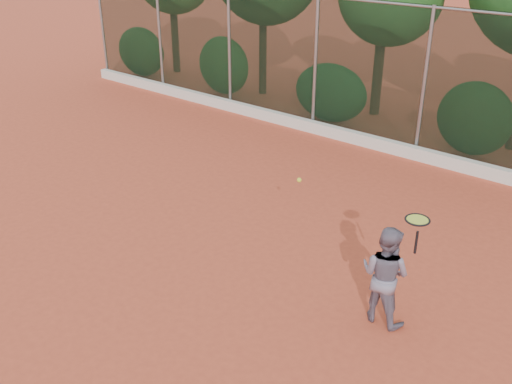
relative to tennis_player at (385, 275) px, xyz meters
The scene contains 6 objects.
ground 2.66m from the tennis_player, 158.79° to the right, with size 80.00×80.00×0.00m, color #C64B2E.
concrete_curb 6.39m from the tennis_player, 112.00° to the left, with size 24.00×0.20×0.30m, color silver.
tennis_player is the anchor object (origin of this frame).
chainlink_fence 6.62m from the tennis_player, 111.41° to the left, with size 24.09×0.09×3.50m.
tennis_racket 1.16m from the tennis_player, 24.35° to the right, with size 0.41×0.41×0.53m.
tennis_ball_in_flight 1.77m from the tennis_player, behind, with size 0.07×0.07×0.07m.
Camera 1 is at (5.23, -5.27, 5.18)m, focal length 40.00 mm.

